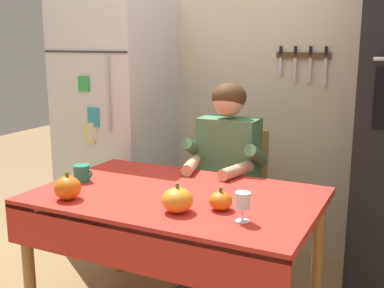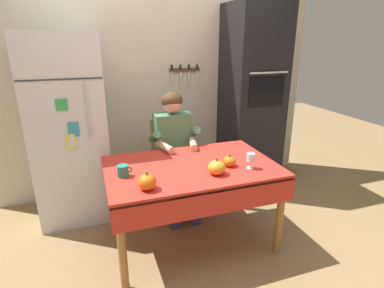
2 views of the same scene
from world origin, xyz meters
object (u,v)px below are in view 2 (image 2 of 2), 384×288
object	(u,v)px
chair_behind_person	(170,158)
refrigerator	(70,129)
pumpkin_small	(147,182)
wine_glass	(251,158)
seated_person	(174,144)
wall_oven	(251,100)
dining_table	(192,175)
pumpkin_medium	(217,167)
pumpkin_large	(229,161)
coffee_mug	(123,171)

from	to	relation	value
chair_behind_person	refrigerator	bearing A→B (deg)	174.68
refrigerator	pumpkin_small	bearing A→B (deg)	-65.93
wine_glass	seated_person	bearing A→B (deg)	117.09
wine_glass	pumpkin_small	xyz separation A→B (m)	(-0.86, -0.09, -0.03)
wall_oven	dining_table	bearing A→B (deg)	-138.69
refrigerator	wall_oven	xyz separation A→B (m)	(2.00, 0.04, 0.15)
dining_table	wall_oven	bearing A→B (deg)	41.31
refrigerator	pumpkin_medium	size ratio (longest dim) A/B	12.80
dining_table	seated_person	xyz separation A→B (m)	(0.02, 0.60, 0.08)
refrigerator	pumpkin_large	xyz separation A→B (m)	(1.24, -0.98, -0.12)
coffee_mug	pumpkin_medium	bearing A→B (deg)	-15.86
chair_behind_person	wine_glass	bearing A→B (deg)	-67.52
refrigerator	pumpkin_small	distance (m)	1.29
pumpkin_medium	pumpkin_small	distance (m)	0.56
seated_person	pumpkin_small	world-z (taller)	seated_person
pumpkin_large	pumpkin_small	bearing A→B (deg)	-165.41
seated_person	pumpkin_medium	size ratio (longest dim) A/B	8.85
seated_person	coffee_mug	size ratio (longest dim) A/B	10.77
wall_oven	pumpkin_small	bearing A→B (deg)	-140.65
coffee_mug	pumpkin_large	distance (m)	0.85
pumpkin_medium	pumpkin_small	world-z (taller)	pumpkin_small
pumpkin_small	wine_glass	bearing A→B (deg)	6.10
chair_behind_person	pumpkin_medium	xyz separation A→B (m)	(0.11, -1.00, 0.28)
coffee_mug	pumpkin_small	xyz separation A→B (m)	(0.13, -0.27, 0.01)
pumpkin_large	coffee_mug	bearing A→B (deg)	174.27
chair_behind_person	wine_glass	distance (m)	1.12
coffee_mug	pumpkin_medium	distance (m)	0.72
refrigerator	pumpkin_large	bearing A→B (deg)	-38.43
wall_oven	pumpkin_small	world-z (taller)	wall_oven
pumpkin_large	seated_person	bearing A→B (deg)	110.91
refrigerator	seated_person	distance (m)	1.02
wall_oven	pumpkin_medium	world-z (taller)	wall_oven
refrigerator	chair_behind_person	world-z (taller)	refrigerator
wall_oven	seated_person	xyz separation A→B (m)	(-1.03, -0.32, -0.31)
wine_glass	refrigerator	bearing A→B (deg)	141.98
dining_table	coffee_mug	distance (m)	0.57
dining_table	pumpkin_small	bearing A→B (deg)	-145.96
dining_table	seated_person	size ratio (longest dim) A/B	1.12
pumpkin_medium	refrigerator	bearing A→B (deg)	134.58
chair_behind_person	wine_glass	xyz separation A→B (m)	(0.41, -0.99, 0.32)
pumpkin_large	dining_table	bearing A→B (deg)	160.78
refrigerator	pumpkin_large	size ratio (longest dim) A/B	16.85
wall_oven	refrigerator	bearing A→B (deg)	-178.87
seated_person	coffee_mug	world-z (taller)	seated_person
coffee_mug	seated_person	bearing A→B (deg)	46.84
chair_behind_person	seated_person	xyz separation A→B (m)	(-0.00, -0.19, 0.23)
coffee_mug	pumpkin_small	distance (m)	0.30
coffee_mug	wine_glass	xyz separation A→B (m)	(0.99, -0.18, 0.04)
refrigerator	wine_glass	distance (m)	1.75
seated_person	wine_glass	size ratio (longest dim) A/B	9.56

